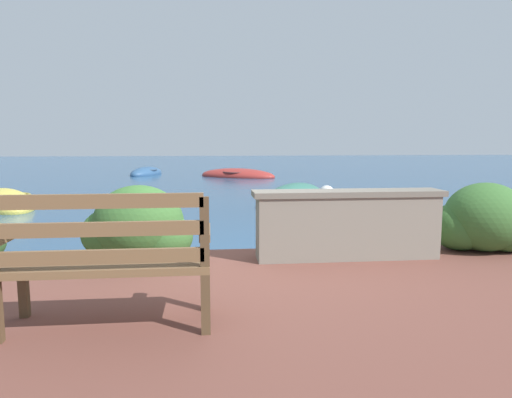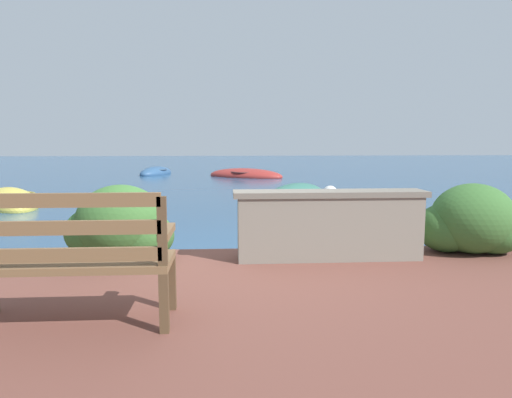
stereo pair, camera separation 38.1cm
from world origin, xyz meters
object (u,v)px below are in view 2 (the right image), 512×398
(rowboat_far, at_px, (245,176))
(mooring_buoy, at_px, (330,193))
(rowboat_mid, at_px, (10,204))
(rowboat_outer, at_px, (156,173))
(rowboat_nearest, at_px, (296,202))
(park_bench, at_px, (69,256))

(rowboat_far, bearing_deg, mooring_buoy, -42.57)
(rowboat_mid, distance_m, rowboat_far, 9.83)
(rowboat_outer, bearing_deg, rowboat_far, -93.01)
(rowboat_nearest, height_order, rowboat_mid, rowboat_nearest)
(rowboat_mid, bearing_deg, rowboat_nearest, 54.35)
(rowboat_outer, bearing_deg, park_bench, -152.62)
(rowboat_far, xyz_separation_m, rowboat_outer, (-3.87, 1.69, -0.00))
(park_bench, distance_m, rowboat_outer, 17.33)
(rowboat_mid, height_order, rowboat_outer, rowboat_mid)
(rowboat_outer, distance_m, mooring_buoy, 10.16)
(park_bench, relative_size, mooring_buoy, 2.97)
(rowboat_nearest, bearing_deg, rowboat_outer, -112.67)
(rowboat_mid, bearing_deg, park_bench, -6.55)
(rowboat_mid, relative_size, rowboat_outer, 1.10)
(rowboat_far, bearing_deg, rowboat_nearest, -53.71)
(rowboat_far, relative_size, mooring_buoy, 7.60)
(rowboat_nearest, xyz_separation_m, mooring_buoy, (1.18, 1.66, -0.00))
(park_bench, relative_size, rowboat_far, 0.39)
(park_bench, xyz_separation_m, rowboat_nearest, (2.65, 7.24, -0.63))
(park_bench, height_order, rowboat_mid, park_bench)
(rowboat_nearest, height_order, rowboat_outer, rowboat_nearest)
(rowboat_nearest, relative_size, rowboat_outer, 0.97)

